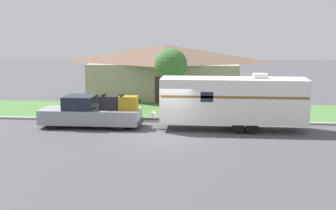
# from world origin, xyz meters

# --- Properties ---
(ground_plane) EXTENTS (120.00, 120.00, 0.00)m
(ground_plane) POSITION_xyz_m (0.00, 0.00, 0.00)
(ground_plane) COLOR #47474C
(curb_strip) EXTENTS (80.00, 0.30, 0.14)m
(curb_strip) POSITION_xyz_m (0.00, 3.75, 0.07)
(curb_strip) COLOR #999993
(curb_strip) RESTS_ON ground_plane
(lawn_strip) EXTENTS (80.00, 7.00, 0.03)m
(lawn_strip) POSITION_xyz_m (0.00, 7.40, 0.01)
(lawn_strip) COLOR #477538
(lawn_strip) RESTS_ON ground_plane
(house_across_street) EXTENTS (13.02, 7.16, 4.40)m
(house_across_street) POSITION_xyz_m (-1.56, 14.25, 2.28)
(house_across_street) COLOR gray
(house_across_street) RESTS_ON ground_plane
(pickup_truck) EXTENTS (6.02, 2.01, 2.01)m
(pickup_truck) POSITION_xyz_m (-4.72, 1.86, 0.87)
(pickup_truck) COLOR black
(pickup_truck) RESTS_ON ground_plane
(travel_trailer) EXTENTS (9.35, 2.21, 3.29)m
(travel_trailer) POSITION_xyz_m (3.61, 1.86, 1.75)
(travel_trailer) COLOR black
(travel_trailer) RESTS_ON ground_plane
(mailbox) EXTENTS (0.48, 0.20, 1.25)m
(mailbox) POSITION_xyz_m (-2.50, 4.89, 0.96)
(mailbox) COLOR brown
(mailbox) RESTS_ON ground_plane
(tree_in_yard) EXTENTS (2.30, 2.30, 4.46)m
(tree_in_yard) POSITION_xyz_m (-0.49, 7.35, 3.29)
(tree_in_yard) COLOR brown
(tree_in_yard) RESTS_ON ground_plane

